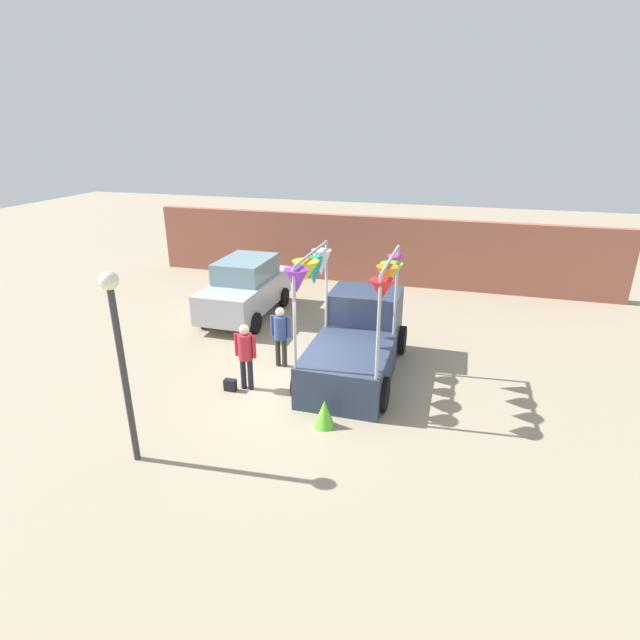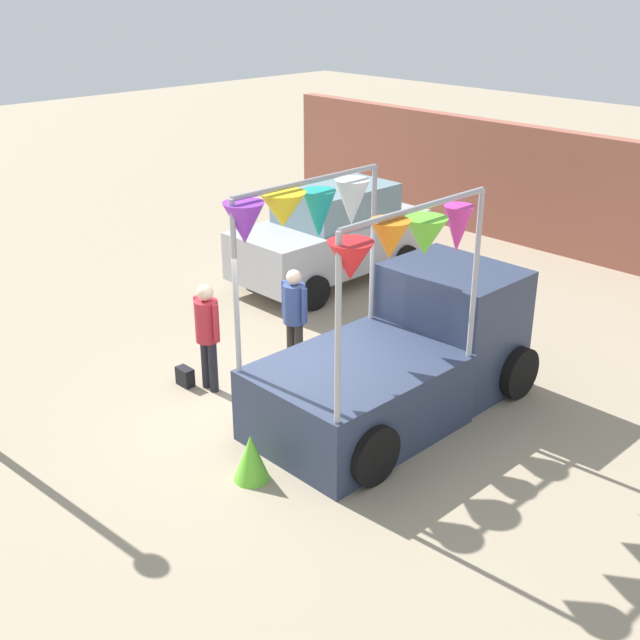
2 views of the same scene
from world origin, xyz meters
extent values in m
plane|color=gray|center=(0.00, 0.00, 0.00)|extent=(60.00, 60.00, 0.00)
cube|color=#2D3851|center=(1.00, 0.31, 0.50)|extent=(1.90, 2.60, 1.00)
cube|color=#2D3851|center=(1.00, 2.31, 0.90)|extent=(1.80, 1.40, 1.80)
cube|color=#8CB2C6|center=(1.00, 2.31, 1.35)|extent=(1.76, 1.37, 0.60)
cylinder|color=black|center=(0.05, 2.66, 0.38)|extent=(0.22, 0.76, 0.76)
cylinder|color=black|center=(1.95, 2.66, 0.38)|extent=(0.22, 0.76, 0.76)
cylinder|color=black|center=(0.05, -0.39, 0.38)|extent=(0.22, 0.76, 0.76)
cylinder|color=black|center=(1.95, -0.39, 0.38)|extent=(0.22, 0.76, 0.76)
cylinder|color=#A5A5AD|center=(0.13, 1.53, 2.11)|extent=(0.07, 0.07, 2.21)
cylinder|color=#A5A5AD|center=(1.87, 1.53, 2.11)|extent=(0.07, 0.07, 2.21)
cylinder|color=#A5A5AD|center=(0.13, -0.91, 2.11)|extent=(0.07, 0.07, 2.21)
cylinder|color=#A5A5AD|center=(1.87, -0.91, 2.11)|extent=(0.07, 0.07, 2.21)
cylinder|color=#A5A5AD|center=(0.13, 0.31, 3.21)|extent=(0.07, 2.44, 0.07)
cylinder|color=#A5A5AD|center=(1.87, 0.31, 3.21)|extent=(0.07, 2.44, 0.07)
cone|color=purple|center=(0.13, -0.74, 2.89)|extent=(0.59, 0.59, 0.50)
cone|color=red|center=(1.87, -0.74, 2.86)|extent=(0.67, 0.67, 0.42)
cone|color=yellow|center=(0.13, -0.13, 2.94)|extent=(0.62, 0.62, 0.44)
cone|color=orange|center=(1.87, -0.13, 2.95)|extent=(0.64, 0.64, 0.43)
cone|color=teal|center=(0.13, 0.48, 2.76)|extent=(0.62, 0.62, 0.63)
cone|color=#66CC33|center=(1.87, 0.48, 2.86)|extent=(0.54, 0.54, 0.45)
cone|color=white|center=(0.13, 1.09, 2.80)|extent=(0.64, 0.64, 0.62)
cone|color=#D83399|center=(1.87, 1.09, 2.81)|extent=(0.41, 0.41, 0.57)
cube|color=#B7B7BC|center=(-3.27, 4.07, 0.77)|extent=(1.70, 4.00, 0.90)
cube|color=#72939E|center=(-3.27, 4.22, 1.55)|extent=(1.50, 2.10, 0.66)
cylinder|color=black|center=(-4.12, 5.32, 0.32)|extent=(0.18, 0.64, 0.64)
cylinder|color=black|center=(-2.42, 5.32, 0.32)|extent=(0.18, 0.64, 0.64)
cylinder|color=black|center=(-4.12, 2.82, 0.32)|extent=(0.18, 0.64, 0.64)
cylinder|color=black|center=(-2.42, 2.82, 0.32)|extent=(0.18, 0.64, 0.64)
cylinder|color=black|center=(-1.36, -0.37, 0.39)|extent=(0.13, 0.13, 0.78)
cylinder|color=black|center=(-1.18, -0.37, 0.39)|extent=(0.13, 0.13, 0.78)
cylinder|color=#B22633|center=(-1.27, -0.37, 1.09)|extent=(0.34, 0.34, 0.62)
sphere|color=beige|center=(-1.27, -0.37, 1.51)|extent=(0.23, 0.23, 0.23)
cylinder|color=#B22633|center=(-1.49, -0.37, 1.12)|extent=(0.09, 0.09, 0.55)
cylinder|color=#B22633|center=(-1.05, -0.37, 1.12)|extent=(0.09, 0.09, 0.55)
cylinder|color=#2D2823|center=(-1.00, 0.97, 0.38)|extent=(0.13, 0.13, 0.77)
cylinder|color=#2D2823|center=(-0.82, 0.97, 0.38)|extent=(0.13, 0.13, 0.77)
cylinder|color=#33477F|center=(-0.91, 0.97, 1.07)|extent=(0.34, 0.34, 0.61)
sphere|color=beige|center=(-0.91, 0.97, 1.49)|extent=(0.23, 0.23, 0.23)
cylinder|color=#33477F|center=(-1.13, 0.97, 1.10)|extent=(0.09, 0.09, 0.55)
cylinder|color=#33477F|center=(-0.69, 0.97, 1.10)|extent=(0.09, 0.09, 0.55)
cube|color=black|center=(-1.62, -0.57, 0.14)|extent=(0.28, 0.16, 0.28)
cube|color=#9E5947|center=(0.00, 8.87, 1.30)|extent=(18.00, 0.36, 2.60)
cone|color=#66CC33|center=(0.91, -1.39, 0.30)|extent=(0.62, 0.62, 0.60)
camera|label=1|loc=(3.28, -9.91, 5.85)|focal=28.00mm
camera|label=2|loc=(7.31, -6.42, 5.60)|focal=45.00mm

